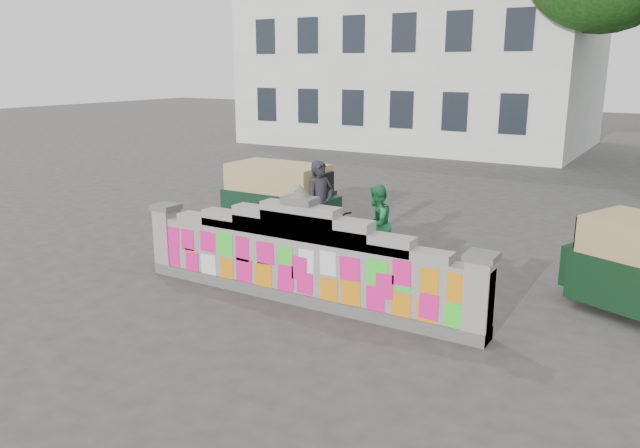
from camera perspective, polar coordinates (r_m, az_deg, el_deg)
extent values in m
plane|color=#383533|center=(10.61, -1.76, -7.08)|extent=(100.00, 100.00, 0.00)
cube|color=#4C4C49|center=(10.57, -1.76, -6.57)|extent=(6.40, 0.42, 0.20)
cube|color=gray|center=(10.40, -1.78, -4.00)|extent=(6.40, 0.32, 1.00)
cube|color=gray|center=(10.24, -1.81, -0.97)|extent=(5.20, 0.32, 0.14)
cube|color=gray|center=(10.22, -1.81, -0.59)|extent=(4.00, 0.32, 0.28)
cube|color=gray|center=(10.20, -1.81, -0.16)|extent=(2.60, 0.32, 0.44)
cube|color=gray|center=(10.18, -1.82, 0.23)|extent=(1.40, 0.32, 0.58)
cube|color=#4C4C49|center=(10.10, -1.83, 2.15)|extent=(0.55, 0.36, 0.12)
cone|color=#4C4C49|center=(10.07, -1.84, 3.04)|extent=(0.36, 0.36, 0.22)
cube|color=gray|center=(12.24, -13.73, -1.49)|extent=(0.36, 0.40, 1.24)
cube|color=#4C4C49|center=(12.08, -13.91, 1.52)|extent=(0.44, 0.44, 0.10)
cube|color=gray|center=(9.20, 14.32, -6.83)|extent=(0.36, 0.40, 1.24)
cube|color=#4C4C49|center=(8.99, 14.57, -2.90)|extent=(0.44, 0.44, 0.10)
cube|color=silver|center=(32.71, 9.29, 14.37)|extent=(16.00, 10.00, 8.00)
imported|color=black|center=(12.69, 0.02, -0.95)|extent=(2.13, 1.30, 1.06)
imported|color=black|center=(12.59, 0.02, 0.66)|extent=(0.61, 0.75, 1.79)
imported|color=#217940|center=(12.46, 5.17, -0.04)|extent=(0.63, 0.79, 1.58)
cube|color=black|center=(15.03, -3.81, 1.60)|extent=(2.48, 1.34, 0.83)
cube|color=tan|center=(14.89, -3.86, 4.31)|extent=(2.27, 1.29, 0.62)
cube|color=black|center=(14.34, 0.42, 1.01)|extent=(0.52, 0.72, 0.72)
cube|color=black|center=(14.21, 0.42, 3.44)|extent=(0.08, 0.72, 0.62)
cylinder|color=black|center=(14.37, 0.77, -0.24)|extent=(0.52, 0.12, 0.52)
cylinder|color=black|center=(15.21, -7.89, 0.45)|extent=(0.52, 0.12, 0.52)
cylinder|color=black|center=(16.08, -5.35, 1.28)|extent=(0.52, 0.12, 0.52)
cube|color=black|center=(11.59, 23.03, -3.50)|extent=(0.73, 0.84, 0.70)
cube|color=black|center=(11.43, 23.32, -0.63)|extent=(0.34, 0.68, 0.60)
cylinder|color=black|center=(11.72, 22.47, -4.79)|extent=(0.51, 0.30, 0.50)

